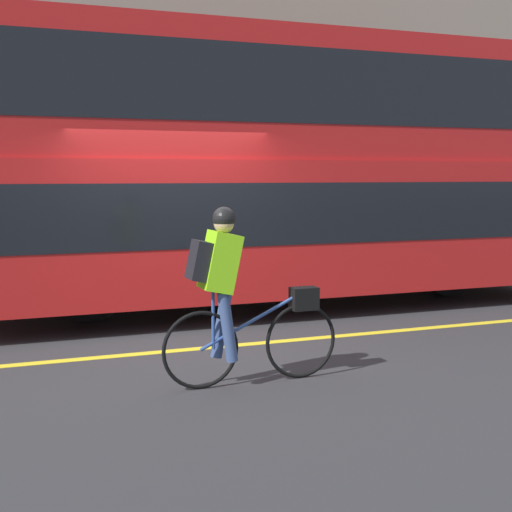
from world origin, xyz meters
TOP-DOWN VIEW (x-y plane):
  - ground_plane at (0.00, 0.00)m, footprint 80.00×80.00m
  - road_center_line at (0.00, -0.02)m, footprint 50.00×0.14m
  - sidewalk_curb at (0.00, 5.59)m, footprint 60.00×1.83m
  - building_facade at (0.00, 6.65)m, footprint 60.00×0.30m
  - bus at (2.01, 2.06)m, footprint 9.31×2.49m
  - cyclist_on_bike at (-0.01, -1.48)m, footprint 1.75×0.32m
  - trash_bin at (1.76, 5.50)m, footprint 0.56×0.56m
  - street_sign_post at (2.66, 5.49)m, footprint 0.36×0.09m

SIDE VIEW (x-z plane):
  - ground_plane at x=0.00m, z-range 0.00..0.00m
  - road_center_line at x=0.00m, z-range 0.00..0.01m
  - sidewalk_curb at x=0.00m, z-range 0.00..0.10m
  - trash_bin at x=1.76m, z-range 0.10..0.92m
  - cyclist_on_bike at x=-0.01m, z-range 0.06..1.74m
  - street_sign_post at x=2.66m, z-range 0.25..2.84m
  - bus at x=2.01m, z-range 0.22..4.12m
  - building_facade at x=0.00m, z-range 0.00..7.15m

